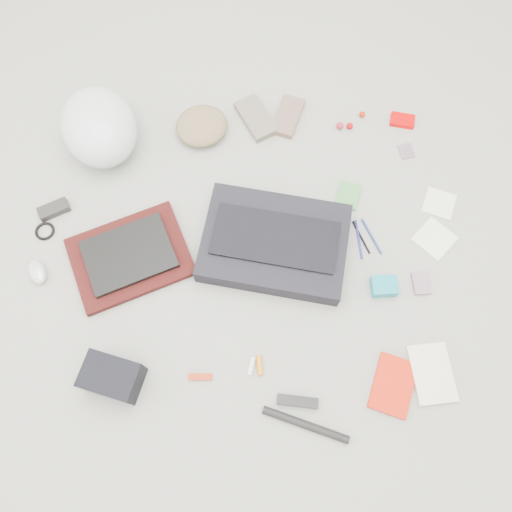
{
  "coord_description": "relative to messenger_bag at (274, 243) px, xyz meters",
  "views": [
    {
      "loc": [
        -0.06,
        -0.62,
        1.69
      ],
      "look_at": [
        0.0,
        0.0,
        0.05
      ],
      "focal_mm": 35.0,
      "sensor_mm": 36.0,
      "label": 1
    }
  ],
  "objects": [
    {
      "name": "ground_plane",
      "position": [
        -0.07,
        -0.05,
        -0.04
      ],
      "size": [
        4.0,
        4.0,
        0.0
      ],
      "primitive_type": "plane",
      "color": "gray"
    },
    {
      "name": "messenger_bag",
      "position": [
        0.0,
        0.0,
        0.0
      ],
      "size": [
        0.59,
        0.49,
        0.08
      ],
      "primitive_type": "cube",
      "rotation": [
        0.0,
        0.0,
        -0.28
      ],
      "color": "black",
      "rests_on": "ground_plane"
    },
    {
      "name": "bag_flap",
      "position": [
        0.0,
        0.0,
        0.05
      ],
      "size": [
        0.47,
        0.31,
        0.01
      ],
      "primitive_type": "cube",
      "rotation": [
        0.0,
        0.0,
        -0.28
      ],
      "color": "black",
      "rests_on": "messenger_bag"
    },
    {
      "name": "laptop_sleeve",
      "position": [
        -0.52,
        0.01,
        -0.03
      ],
      "size": [
        0.48,
        0.41,
        0.03
      ],
      "primitive_type": "cube",
      "rotation": [
        0.0,
        0.0,
        0.3
      ],
      "color": "#380D0C",
      "rests_on": "ground_plane"
    },
    {
      "name": "laptop",
      "position": [
        -0.52,
        0.01,
        -0.0
      ],
      "size": [
        0.36,
        0.3,
        0.02
      ],
      "primitive_type": "cube",
      "rotation": [
        0.0,
        0.0,
        0.3
      ],
      "color": "black",
      "rests_on": "laptop_sleeve"
    },
    {
      "name": "bike_helmet",
      "position": [
        -0.61,
        0.51,
        0.06
      ],
      "size": [
        0.36,
        0.41,
        0.21
      ],
      "primitive_type": "ellipsoid",
      "rotation": [
        0.0,
        0.0,
        0.27
      ],
      "color": "silver",
      "rests_on": "ground_plane"
    },
    {
      "name": "beanie",
      "position": [
        -0.23,
        0.53,
        -0.01
      ],
      "size": [
        0.26,
        0.25,
        0.07
      ],
      "primitive_type": "ellipsoid",
      "rotation": [
        0.0,
        0.0,
        0.32
      ],
      "color": "olive",
      "rests_on": "ground_plane"
    },
    {
      "name": "mitten_left",
      "position": [
        -0.01,
        0.56,
        -0.03
      ],
      "size": [
        0.17,
        0.22,
        0.03
      ],
      "primitive_type": "cube",
      "rotation": [
        0.0,
        0.0,
        0.4
      ],
      "color": "#72675A",
      "rests_on": "ground_plane"
    },
    {
      "name": "mitten_right",
      "position": [
        0.12,
        0.55,
        -0.03
      ],
      "size": [
        0.16,
        0.2,
        0.03
      ],
      "primitive_type": "cube",
      "rotation": [
        0.0,
        0.0,
        -0.44
      ],
      "color": "#7A5D4F",
      "rests_on": "ground_plane"
    },
    {
      "name": "power_brick",
      "position": [
        -0.8,
        0.23,
        -0.03
      ],
      "size": [
        0.12,
        0.09,
        0.03
      ],
      "primitive_type": "cube",
      "rotation": [
        0.0,
        0.0,
        0.36
      ],
      "color": "black",
      "rests_on": "ground_plane"
    },
    {
      "name": "cable_coil",
      "position": [
        -0.84,
        0.15,
        -0.04
      ],
      "size": [
        0.09,
        0.09,
        0.01
      ],
      "primitive_type": "torus",
      "rotation": [
        0.0,
        0.0,
        -0.27
      ],
      "color": "black",
      "rests_on": "ground_plane"
    },
    {
      "name": "mouse",
      "position": [
        -0.85,
        -0.02,
        -0.02
      ],
      "size": [
        0.09,
        0.11,
        0.04
      ],
      "primitive_type": "ellipsoid",
      "rotation": [
        0.0,
        0.0,
        0.39
      ],
      "color": "#BBBBBB",
      "rests_on": "ground_plane"
    },
    {
      "name": "camera_bag",
      "position": [
        -0.57,
        -0.42,
        0.02
      ],
      "size": [
        0.21,
        0.18,
        0.12
      ],
      "primitive_type": "cube",
      "rotation": [
        0.0,
        0.0,
        -0.39
      ],
      "color": "black",
      "rests_on": "ground_plane"
    },
    {
      "name": "multitool",
      "position": [
        -0.29,
        -0.44,
        -0.04
      ],
      "size": [
        0.08,
        0.03,
        0.01
      ],
      "primitive_type": "cube",
      "rotation": [
        0.0,
        0.0,
        -0.09
      ],
      "color": "#A5260A",
      "rests_on": "ground_plane"
    },
    {
      "name": "toiletry_tube_white",
      "position": [
        -0.12,
        -0.42,
        -0.03
      ],
      "size": [
        0.04,
        0.06,
        0.02
      ],
      "primitive_type": "cylinder",
      "rotation": [
        1.57,
        0.0,
        -0.34
      ],
      "color": "silver",
      "rests_on": "ground_plane"
    },
    {
      "name": "toiletry_tube_orange",
      "position": [
        -0.1,
        -0.42,
        -0.03
      ],
      "size": [
        0.02,
        0.07,
        0.02
      ],
      "primitive_type": "cylinder",
      "rotation": [
        1.57,
        0.0,
        -0.01
      ],
      "color": "orange",
      "rests_on": "ground_plane"
    },
    {
      "name": "u_lock",
      "position": [
        0.02,
        -0.55,
        -0.03
      ],
      "size": [
        0.14,
        0.06,
        0.03
      ],
      "primitive_type": "cube",
      "rotation": [
        0.0,
        0.0,
        -0.21
      ],
      "color": "black",
      "rests_on": "ground_plane"
    },
    {
      "name": "bike_pump",
      "position": [
        0.03,
        -0.62,
        -0.03
      ],
      "size": [
        0.27,
        0.14,
        0.03
      ],
      "primitive_type": "cylinder",
      "rotation": [
        0.0,
        1.57,
        -0.43
      ],
      "color": "black",
      "rests_on": "ground_plane"
    },
    {
      "name": "book_red",
      "position": [
        0.34,
        -0.53,
        -0.03
      ],
      "size": [
        0.19,
        0.22,
        0.02
      ],
      "primitive_type": "cube",
      "rotation": [
        0.0,
        0.0,
        -0.43
      ],
      "color": "red",
      "rests_on": "ground_plane"
    },
    {
      "name": "book_white",
      "position": [
        0.47,
        -0.5,
        -0.03
      ],
      "size": [
        0.13,
        0.2,
        0.02
      ],
      "primitive_type": "cube",
      "rotation": [
        0.0,
        0.0,
        0.02
      ],
      "color": "beige",
      "rests_on": "ground_plane"
    },
    {
      "name": "notepad",
      "position": [
        0.3,
        0.18,
        -0.04
      ],
      "size": [
        0.12,
        0.13,
        0.01
      ],
      "primitive_type": "cube",
      "rotation": [
        0.0,
        0.0,
        -0.4
      ],
      "color": "#428541",
      "rests_on": "ground_plane"
    },
    {
      "name": "pen_blue",
      "position": [
        0.31,
        0.0,
        -0.04
      ],
      "size": [
        0.01,
        0.15,
        0.01
      ],
      "primitive_type": "cylinder",
      "rotation": [
        1.57,
        0.0,
        -0.02
      ],
      "color": "navy",
      "rests_on": "ground_plane"
    },
    {
      "name": "pen_black",
      "position": [
        0.32,
        0.01,
        -0.04
      ],
      "size": [
        0.05,
        0.13,
        0.01
      ],
      "primitive_type": "cylinder",
      "rotation": [
        1.57,
        0.0,
        0.29
      ],
      "color": "black",
      "rests_on": "ground_plane"
    },
    {
      "name": "pen_navy",
      "position": [
        0.36,
        0.01,
        -0.04
      ],
      "size": [
        0.05,
        0.15,
        0.01
      ],
      "primitive_type": "cylinder",
      "rotation": [
        1.57,
        0.0,
        0.31
      ],
      "color": "navy",
      "rests_on": "ground_plane"
    },
    {
      "name": "accordion_wallet",
      "position": [
        0.37,
        -0.19,
        -0.02
      ],
      "size": [
        0.09,
        0.07,
        0.04
      ],
      "primitive_type": "cube",
      "rotation": [
        0.0,
        0.0,
        -0.04
      ],
      "color": "teal",
      "rests_on": "ground_plane"
    },
    {
      "name": "card_deck",
      "position": [
        0.5,
        -0.19,
        -0.03
      ],
      "size": [
        0.06,
        0.08,
        0.02
      ],
      "primitive_type": "cube",
      "rotation": [
        0.0,
        0.0,
        -0.03
      ],
      "color": "gray",
      "rests_on": "ground_plane"
    },
    {
      "name": "napkin_top",
      "position": [
        0.64,
        0.12,
        -0.04
      ],
      "size": [
        0.15,
        0.15,
        0.01
      ],
      "primitive_type": "cube",
      "rotation": [
        0.0,
        0.0,
        1.11
      ],
      "color": "beige",
      "rests_on": "ground_plane"
    },
    {
      "name": "napkin_bottom",
      "position": [
        0.59,
        -0.02,
        -0.04
      ],
      "size": [
        0.18,
        0.18,
        0.01
      ],
      "primitive_type": "cube",
      "rotation": [
        0.0,
        0.0,
        0.71
      ],
      "color": "silver",
      "rests_on": "ground_plane"
    },
    {
      "name": "lollipop_a",
      "position": [
        0.32,
        0.49,
        -0.03
      ],
      "size": [
        0.03,
        0.03,
        0.03
      ],
      "primitive_type": "sphere",
      "rotation": [
        0.0,
        0.0,
        0.1
      ],
      "color": "#A51A30",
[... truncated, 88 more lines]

